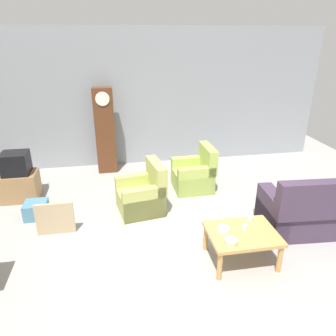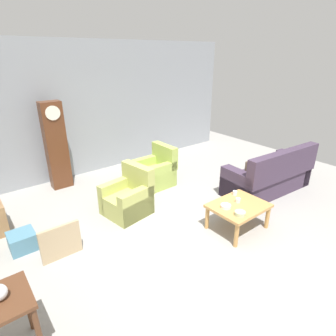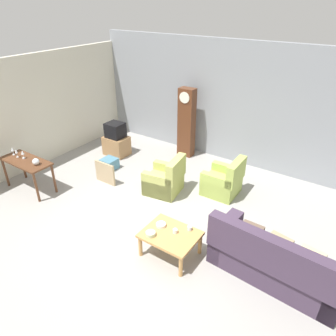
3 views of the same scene
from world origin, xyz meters
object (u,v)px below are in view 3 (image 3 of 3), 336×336
Objects in this scene: wine_glass_tall at (13,150)px; grandfather_clock at (187,123)px; bowl_white_stacked at (161,225)px; bowl_shallow_green at (151,234)px; armchair_olive_far at (224,182)px; armchair_olive_near at (165,181)px; wine_glass_short at (23,153)px; coffee_table_wood at (170,237)px; framed_picture_leaning at (105,173)px; cup_blue_rimmed at (190,228)px; console_table_dark at (27,165)px; tv_stand_cabinet at (117,146)px; cup_white_porcelain at (175,231)px; couch_floral at (275,262)px; wine_glass_mid at (16,152)px; glass_dome_cloche at (36,162)px; tv_crt at (115,130)px; storage_box_blue at (109,164)px.

grandfather_clock is at bearing 54.87° from wine_glass_tall.
bowl_shallow_green is (-0.01, -0.30, 0.01)m from bowl_white_stacked.
armchair_olive_near is at bearing -148.63° from armchair_olive_far.
wine_glass_short is (-3.84, -0.11, 0.41)m from bowl_white_stacked.
coffee_table_wood is at bearing -16.09° from bowl_white_stacked.
framed_picture_leaning is (-2.62, -1.21, -0.03)m from armchair_olive_far.
wine_glass_short reaches higher than cup_blue_rimmed.
console_table_dark is 2.63m from tv_stand_cabinet.
cup_white_porcelain is 1.02× the size of cup_blue_rimmed.
cup_white_porcelain is at bearing -165.54° from couch_floral.
grandfather_clock reaches higher than wine_glass_tall.
wine_glass_mid is (-4.19, -2.43, 0.61)m from armchair_olive_far.
bowl_shallow_green is (-0.18, -2.57, 0.20)m from armchair_olive_far.
console_table_dark is at bearing -174.37° from couch_floral.
glass_dome_cloche is (-2.35, -1.70, 0.55)m from armchair_olive_near.
bowl_white_stacked is at bearing 178.59° from cup_white_porcelain.
framed_picture_leaning is 1.60m from glass_dome_cloche.
armchair_olive_far is 4.71m from wine_glass_short.
tv_crt is at bearing -146.43° from grandfather_clock.
wine_glass_mid reaches higher than wine_glass_tall.
coffee_table_wood is 4.36m from tv_crt.
grandfather_clock is 2.41m from storage_box_blue.
tv_crt reaches higher than storage_box_blue.
wine_glass_tall is at bearing -178.38° from cup_white_porcelain.
cup_blue_rimmed is (4.21, 0.35, -0.15)m from console_table_dark.
coffee_table_wood is (-1.69, -0.49, 0.05)m from couch_floral.
wine_glass_tall reaches higher than cup_white_porcelain.
tv_crt is at bearing 89.25° from glass_dome_cloche.
bowl_white_stacked is (3.30, -2.42, -0.26)m from tv_crt.
couch_floral is at bearing -41.16° from grandfather_clock.
couch_floral is 2.57m from armchair_olive_far.
glass_dome_cloche is (-3.51, -2.41, 0.55)m from armchair_olive_far.
cup_blue_rimmed is (0.23, 0.27, 0.11)m from coffee_table_wood.
bowl_white_stacked reaches higher than storage_box_blue.
wine_glass_short is (0.36, 0.03, -0.00)m from wine_glass_tall.
glass_dome_cloche is at bearing -90.75° from tv_stand_cabinet.
bowl_shallow_green is at bearing -2.87° from wine_glass_short.
storage_box_blue is at bearing 57.85° from wine_glass_mid.
grandfather_clock reaches higher than wine_glass_mid.
glass_dome_cloche is 3.36m from bowl_white_stacked.
wine_glass_tall reaches higher than armchair_olive_far.
cup_white_porcelain is at bearing -50.47° from armchair_olive_near.
armchair_olive_far is (-1.77, 1.86, -0.05)m from couch_floral.
bowl_shallow_green is at bearing -62.25° from armchair_olive_near.
glass_dome_cloche is at bearing -177.71° from bowl_white_stacked.
wine_glass_mid is (-4.01, 0.14, 0.41)m from bowl_shallow_green.
grandfather_clock is (2.11, 3.68, 0.32)m from console_table_dark.
armchair_olive_near is at bearing 35.86° from glass_dome_cloche.
tv_crt reaches higher than tv_stand_cabinet.
glass_dome_cloche is 3.35m from bowl_shallow_green.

